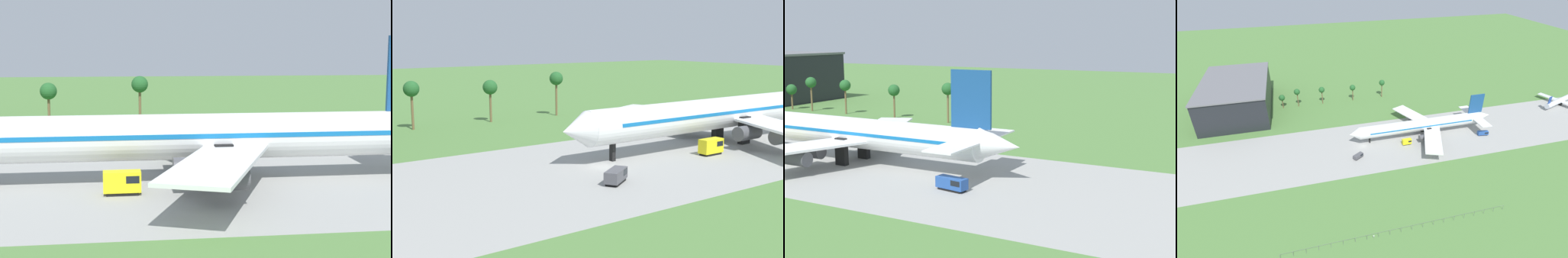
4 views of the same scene
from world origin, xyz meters
TOP-DOWN VIEW (x-y plane):
  - ground_plane at (0.00, 0.00)m, footprint 600.00×600.00m
  - taxiway_strip at (0.00, 0.00)m, footprint 320.00×44.00m
  - jet_airliner at (32.91, 2.36)m, footprint 77.17×52.31m
  - baggage_tug at (21.52, -4.05)m, footprint 4.59×2.07m
  - catering_van at (-4.28, -8.97)m, footprint 5.30×4.40m
  - palm_tree_row at (-8.89, 53.91)m, footprint 66.38×3.60m

SIDE VIEW (x-z plane):
  - ground_plane at x=0.00m, z-range 0.00..0.00m
  - taxiway_strip at x=0.00m, z-range 0.00..0.02m
  - catering_van at x=-4.28m, z-range 0.10..2.14m
  - baggage_tug at x=21.52m, z-range 0.10..3.02m
  - jet_airliner at x=32.91m, z-range -3.72..15.70m
  - palm_tree_row at x=-8.89m, z-range 2.77..14.50m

